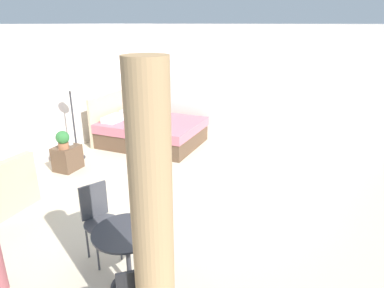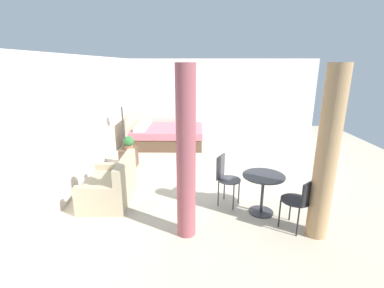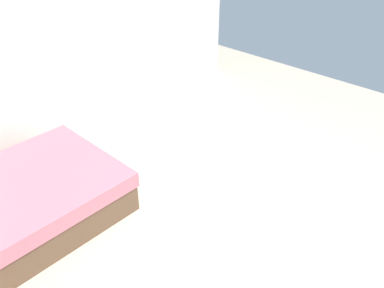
{
  "view_description": "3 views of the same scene",
  "coord_description": "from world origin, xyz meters",
  "px_view_note": "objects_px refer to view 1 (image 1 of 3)",
  "views": [
    {
      "loc": [
        -4.63,
        -1.99,
        2.63
      ],
      "look_at": [
        0.64,
        0.25,
        0.58
      ],
      "focal_mm": 31.76,
      "sensor_mm": 36.0,
      "label": 1
    },
    {
      "loc": [
        -6.39,
        0.85,
        2.43
      ],
      "look_at": [
        -0.16,
        0.94,
        0.6
      ],
      "focal_mm": 25.54,
      "sensor_mm": 36.0,
      "label": 2
    },
    {
      "loc": [
        -1.96,
        2.86,
        3.3
      ],
      "look_at": [
        0.63,
        0.11,
        0.85
      ],
      "focal_mm": 36.48,
      "sensor_mm": 36.0,
      "label": 3
    }
  ],
  "objects_px": {
    "potted_plant": "(63,139)",
    "floor_lamp": "(71,102)",
    "bed": "(149,131)",
    "nightstand": "(67,158)",
    "balcony_table": "(128,248)",
    "vase": "(69,140)",
    "cafe_chair_near_window": "(98,215)"
  },
  "relations": [
    {
      "from": "balcony_table",
      "to": "cafe_chair_near_window",
      "type": "distance_m",
      "value": 0.68
    },
    {
      "from": "floor_lamp",
      "to": "balcony_table",
      "type": "xyz_separation_m",
      "value": [
        -2.66,
        -2.98,
        -0.7
      ]
    },
    {
      "from": "vase",
      "to": "cafe_chair_near_window",
      "type": "relative_size",
      "value": 0.19
    },
    {
      "from": "floor_lamp",
      "to": "nightstand",
      "type": "bearing_deg",
      "value": -156.15
    },
    {
      "from": "potted_plant",
      "to": "floor_lamp",
      "type": "bearing_deg",
      "value": 24.04
    },
    {
      "from": "bed",
      "to": "floor_lamp",
      "type": "xyz_separation_m",
      "value": [
        -1.37,
        0.92,
        0.88
      ]
    },
    {
      "from": "bed",
      "to": "nightstand",
      "type": "bearing_deg",
      "value": 159.82
    },
    {
      "from": "bed",
      "to": "potted_plant",
      "type": "bearing_deg",
      "value": 161.96
    },
    {
      "from": "cafe_chair_near_window",
      "to": "floor_lamp",
      "type": "bearing_deg",
      "value": 45.45
    },
    {
      "from": "nightstand",
      "to": "balcony_table",
      "type": "relative_size",
      "value": 0.67
    },
    {
      "from": "bed",
      "to": "floor_lamp",
      "type": "height_order",
      "value": "floor_lamp"
    },
    {
      "from": "balcony_table",
      "to": "cafe_chair_near_window",
      "type": "height_order",
      "value": "cafe_chair_near_window"
    },
    {
      "from": "potted_plant",
      "to": "balcony_table",
      "type": "relative_size",
      "value": 0.49
    },
    {
      "from": "potted_plant",
      "to": "vase",
      "type": "relative_size",
      "value": 1.91
    },
    {
      "from": "balcony_table",
      "to": "vase",
      "type": "bearing_deg",
      "value": 50.82
    },
    {
      "from": "potted_plant",
      "to": "floor_lamp",
      "type": "xyz_separation_m",
      "value": [
        0.62,
        0.28,
        0.54
      ]
    },
    {
      "from": "nightstand",
      "to": "potted_plant",
      "type": "height_order",
      "value": "potted_plant"
    },
    {
      "from": "bed",
      "to": "cafe_chair_near_window",
      "type": "relative_size",
      "value": 2.4
    },
    {
      "from": "nightstand",
      "to": "potted_plant",
      "type": "xyz_separation_m",
      "value": [
        -0.1,
        -0.05,
        0.41
      ]
    },
    {
      "from": "bed",
      "to": "nightstand",
      "type": "xyz_separation_m",
      "value": [
        -1.89,
        0.69,
        -0.07
      ]
    },
    {
      "from": "bed",
      "to": "balcony_table",
      "type": "bearing_deg",
      "value": -152.9
    },
    {
      "from": "bed",
      "to": "floor_lamp",
      "type": "relative_size",
      "value": 1.4
    },
    {
      "from": "bed",
      "to": "floor_lamp",
      "type": "bearing_deg",
      "value": 146.0
    },
    {
      "from": "potted_plant",
      "to": "balcony_table",
      "type": "height_order",
      "value": "potted_plant"
    },
    {
      "from": "vase",
      "to": "floor_lamp",
      "type": "relative_size",
      "value": 0.11
    },
    {
      "from": "vase",
      "to": "balcony_table",
      "type": "xyz_separation_m",
      "value": [
        -2.26,
        -2.78,
        -0.07
      ]
    },
    {
      "from": "floor_lamp",
      "to": "bed",
      "type": "bearing_deg",
      "value": -34.0
    },
    {
      "from": "bed",
      "to": "nightstand",
      "type": "height_order",
      "value": "bed"
    },
    {
      "from": "potted_plant",
      "to": "cafe_chair_near_window",
      "type": "relative_size",
      "value": 0.37
    },
    {
      "from": "balcony_table",
      "to": "cafe_chair_near_window",
      "type": "xyz_separation_m",
      "value": [
        0.31,
        0.6,
        0.07
      ]
    },
    {
      "from": "potted_plant",
      "to": "floor_lamp",
      "type": "height_order",
      "value": "floor_lamp"
    },
    {
      "from": "potted_plant",
      "to": "cafe_chair_near_window",
      "type": "bearing_deg",
      "value": -129.36
    }
  ]
}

